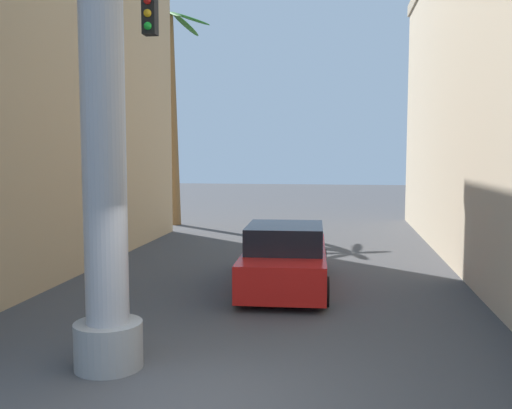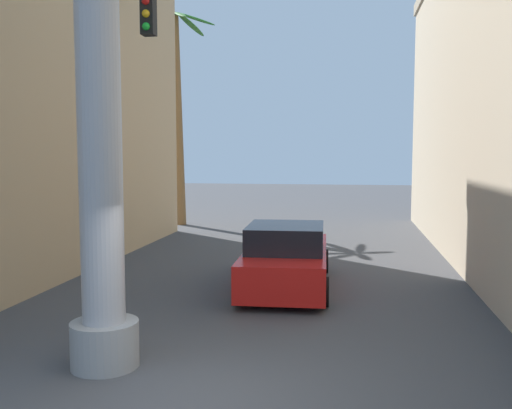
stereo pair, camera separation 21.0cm
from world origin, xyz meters
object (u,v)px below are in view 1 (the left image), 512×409
(traffic_light_mast, at_px, (15,93))
(palm_tree_mid_left, at_px, (100,92))
(palm_tree_far_left, at_px, (172,98))
(car_lead, at_px, (285,259))

(traffic_light_mast, xyz_separation_m, palm_tree_mid_left, (-1.52, 7.27, 0.79))
(traffic_light_mast, bearing_deg, palm_tree_far_left, 95.49)
(car_lead, xyz_separation_m, palm_tree_far_left, (-6.15, 11.20, 4.96))
(palm_tree_far_left, bearing_deg, traffic_light_mast, -84.51)
(car_lead, distance_m, palm_tree_mid_left, 8.53)
(traffic_light_mast, relative_size, palm_tree_far_left, 0.66)
(palm_tree_mid_left, relative_size, palm_tree_far_left, 0.93)
(palm_tree_mid_left, height_order, palm_tree_far_left, palm_tree_far_left)
(palm_tree_far_left, bearing_deg, palm_tree_mid_left, -90.77)
(palm_tree_mid_left, bearing_deg, palm_tree_far_left, 89.23)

